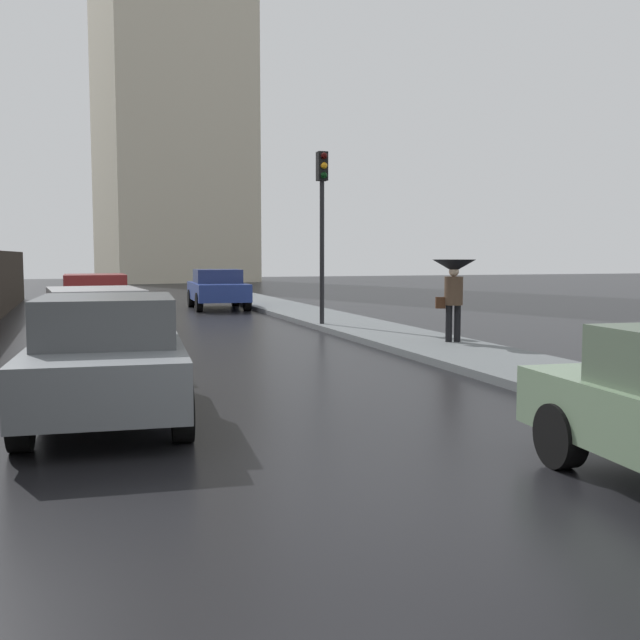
{
  "coord_description": "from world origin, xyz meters",
  "views": [
    {
      "loc": [
        -1.95,
        -5.15,
        1.96
      ],
      "look_at": [
        1.12,
        4.1,
        1.1
      ],
      "focal_mm": 41.22,
      "sensor_mm": 36.0,
      "label": 1
    }
  ],
  "objects_px": {
    "car_blue_near_kerb": "(218,289)",
    "car_white_mid_road": "(95,323)",
    "traffic_light": "(322,206)",
    "car_grey_far_lane": "(108,357)",
    "pedestrian_with_umbrella_near": "(454,278)",
    "car_red_behind_camera": "(95,303)"
  },
  "relations": [
    {
      "from": "car_blue_near_kerb",
      "to": "car_white_mid_road",
      "type": "bearing_deg",
      "value": -107.4
    },
    {
      "from": "traffic_light",
      "to": "pedestrian_with_umbrella_near",
      "type": "bearing_deg",
      "value": -74.5
    },
    {
      "from": "car_blue_near_kerb",
      "to": "traffic_light",
      "type": "relative_size",
      "value": 0.87
    },
    {
      "from": "car_blue_near_kerb",
      "to": "car_white_mid_road",
      "type": "xyz_separation_m",
      "value": [
        -4.59,
        -12.82,
        -0.01
      ]
    },
    {
      "from": "car_grey_far_lane",
      "to": "pedestrian_with_umbrella_near",
      "type": "height_order",
      "value": "pedestrian_with_umbrella_near"
    },
    {
      "from": "car_red_behind_camera",
      "to": "traffic_light",
      "type": "xyz_separation_m",
      "value": [
        5.75,
        -1.06,
        2.51
      ]
    },
    {
      "from": "car_red_behind_camera",
      "to": "pedestrian_with_umbrella_near",
      "type": "xyz_separation_m",
      "value": [
        7.06,
        -5.81,
        0.74
      ]
    },
    {
      "from": "car_grey_far_lane",
      "to": "car_blue_near_kerb",
      "type": "bearing_deg",
      "value": -100.12
    },
    {
      "from": "car_red_behind_camera",
      "to": "car_white_mid_road",
      "type": "bearing_deg",
      "value": 88.67
    },
    {
      "from": "car_blue_near_kerb",
      "to": "pedestrian_with_umbrella_near",
      "type": "xyz_separation_m",
      "value": [
        2.61,
        -12.92,
        0.74
      ]
    },
    {
      "from": "car_blue_near_kerb",
      "to": "pedestrian_with_umbrella_near",
      "type": "bearing_deg",
      "value": -76.28
    },
    {
      "from": "pedestrian_with_umbrella_near",
      "to": "traffic_light",
      "type": "xyz_separation_m",
      "value": [
        -1.32,
        4.74,
        1.77
      ]
    },
    {
      "from": "car_white_mid_road",
      "to": "pedestrian_with_umbrella_near",
      "type": "bearing_deg",
      "value": 174.81
    },
    {
      "from": "pedestrian_with_umbrella_near",
      "to": "car_grey_far_lane",
      "type": "bearing_deg",
      "value": -130.42
    },
    {
      "from": "car_white_mid_road",
      "to": "car_red_behind_camera",
      "type": "distance_m",
      "value": 5.71
    },
    {
      "from": "car_red_behind_camera",
      "to": "car_grey_far_lane",
      "type": "xyz_separation_m",
      "value": [
        -0.11,
        -10.51,
        0.0
      ]
    },
    {
      "from": "car_white_mid_road",
      "to": "traffic_light",
      "type": "xyz_separation_m",
      "value": [
        5.89,
        4.64,
        2.53
      ]
    },
    {
      "from": "car_white_mid_road",
      "to": "car_red_behind_camera",
      "type": "relative_size",
      "value": 1.08
    },
    {
      "from": "car_blue_near_kerb",
      "to": "pedestrian_with_umbrella_near",
      "type": "relative_size",
      "value": 2.28
    },
    {
      "from": "car_grey_far_lane",
      "to": "car_white_mid_road",
      "type": "bearing_deg",
      "value": -85.23
    },
    {
      "from": "car_blue_near_kerb",
      "to": "car_grey_far_lane",
      "type": "bearing_deg",
      "value": -102.2
    },
    {
      "from": "car_white_mid_road",
      "to": "pedestrian_with_umbrella_near",
      "type": "height_order",
      "value": "pedestrian_with_umbrella_near"
    }
  ]
}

